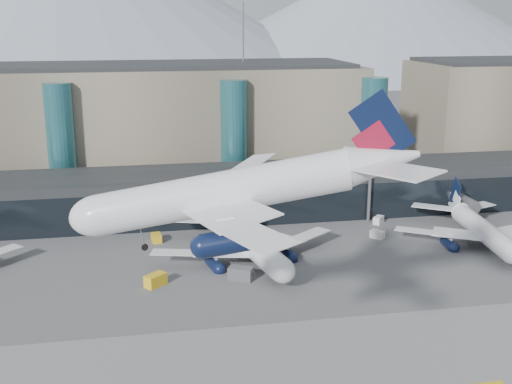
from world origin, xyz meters
TOP-DOWN VIEW (x-y plane):
  - ground at (0.00, 0.00)m, footprint 900.00×900.00m
  - concourse at (-0.02, 57.73)m, footprint 170.00×27.00m
  - terminal_main at (-25.00, 90.00)m, footprint 130.00×30.00m
  - teal_towers at (-14.99, 74.01)m, footprint 116.40×19.40m
  - mountain_ridge at (15.97, 380.00)m, footprint 910.00×400.00m
  - lightmast_mid at (30.00, 48.00)m, footprint 3.00×1.20m
  - hero_jet at (-5.61, -13.17)m, footprint 38.34×38.06m
  - jet_parked_mid at (0.57, 32.46)m, footprint 35.98×36.73m
  - jet_parked_right at (46.26, 32.37)m, footprint 33.85×33.67m
  - veh_b at (-15.01, 42.93)m, footprint 2.07×2.98m
  - veh_c at (-1.90, 21.46)m, footprint 4.46×3.62m
  - veh_d at (31.54, 46.00)m, footprint 2.91×2.97m
  - veh_g at (27.92, 37.20)m, footprint 2.87×3.03m
  - veh_h at (-15.87, 21.58)m, footprint 3.90×3.75m

SIDE VIEW (x-z plane):
  - ground at x=0.00m, z-range 0.00..0.00m
  - veh_g at x=27.92m, z-range 0.00..1.54m
  - veh_d at x=31.54m, z-range 0.00..1.55m
  - veh_b at x=-15.01m, z-range 0.00..1.60m
  - veh_h at x=-15.87m, z-range 0.00..1.96m
  - veh_c at x=-1.90m, z-range 0.00..2.19m
  - jet_parked_right at x=46.26m, z-range -1.34..9.63m
  - jet_parked_mid at x=0.57m, z-range -1.44..10.39m
  - concourse at x=-0.02m, z-range -0.03..9.97m
  - teal_towers at x=-14.99m, z-range -8.99..37.01m
  - lightmast_mid at x=30.00m, z-range 1.62..27.22m
  - terminal_main at x=-25.00m, z-range -0.06..30.94m
  - hero_jet at x=-5.61m, z-range 19.96..32.36m
  - mountain_ridge at x=15.97m, z-range -9.26..100.74m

